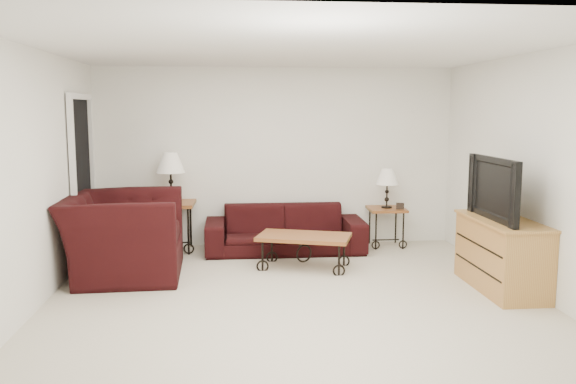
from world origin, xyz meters
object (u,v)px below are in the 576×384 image
object	(u,v)px
lamp_left	(171,178)
tv_stand	(502,254)
side_table_right	(386,227)
backpack	(344,239)
armchair	(124,235)
lamp_right	(387,188)
coffee_table	(304,252)
sofa	(285,229)
television	(503,188)
side_table_left	(172,227)

from	to	relation	value
lamp_left	tv_stand	size ratio (longest dim) A/B	0.53
side_table_right	backpack	world-z (taller)	side_table_right
side_table_right	armchair	world-z (taller)	armchair
armchair	tv_stand	bearing A→B (deg)	-104.86
lamp_right	armchair	distance (m)	3.61
coffee_table	backpack	size ratio (longest dim) A/B	2.70
sofa	coffee_table	world-z (taller)	sofa
backpack	coffee_table	bearing A→B (deg)	-108.91
television	side_table_right	bearing A→B (deg)	-162.00
lamp_left	television	distance (m)	4.22
coffee_table	backpack	world-z (taller)	coffee_table
sofa	backpack	world-z (taller)	sofa
sofa	side_table_right	world-z (taller)	sofa
coffee_table	backpack	xyz separation A→B (m)	(0.61, 0.67, -0.00)
sofa	backpack	bearing A→B (deg)	-15.14
backpack	side_table_right	bearing A→B (deg)	53.36
side_table_left	television	xyz separation A→B (m)	(3.65, -2.10, 0.76)
backpack	lamp_left	bearing A→B (deg)	-166.02
armchair	backpack	bearing A→B (deg)	-76.02
lamp_left	tv_stand	world-z (taller)	lamp_left
side_table_right	armchair	bearing A→B (deg)	-161.02
sofa	backpack	size ratio (longest dim) A/B	5.25
sofa	side_table_left	world-z (taller)	side_table_left
coffee_table	television	bearing A→B (deg)	-27.96
lamp_left	tv_stand	xyz separation A→B (m)	(3.67, -2.10, -0.62)
sofa	armchair	world-z (taller)	armchair
side_table_left	armchair	world-z (taller)	armchair
sofa	tv_stand	world-z (taller)	tv_stand
tv_stand	backpack	xyz separation A→B (m)	(-1.38, 1.72, -0.18)
sofa	lamp_right	world-z (taller)	lamp_right
lamp_left	armchair	distance (m)	1.36
side_table_left	lamp_right	size ratio (longest dim) A/B	1.22
tv_stand	backpack	distance (m)	2.21
side_table_left	side_table_right	bearing A→B (deg)	-0.00
sofa	armchair	size ratio (longest dim) A/B	1.46
side_table_left	side_table_right	distance (m)	2.97
side_table_right	lamp_right	xyz separation A→B (m)	(0.00, 0.00, 0.55)
armchair	television	bearing A→B (deg)	-104.92
side_table_left	tv_stand	world-z (taller)	tv_stand
backpack	armchair	bearing A→B (deg)	-140.39
sofa	side_table_left	xyz separation A→B (m)	(-1.52, 0.18, 0.02)
tv_stand	backpack	world-z (taller)	tv_stand
side_table_right	coffee_table	bearing A→B (deg)	-140.70
television	backpack	bearing A→B (deg)	-141.57
sofa	lamp_right	bearing A→B (deg)	7.09
tv_stand	backpack	size ratio (longest dim) A/B	3.14
side_table_left	coffee_table	world-z (taller)	side_table_left
coffee_table	tv_stand	bearing A→B (deg)	-27.72
tv_stand	armchair	bearing A→B (deg)	167.18
lamp_left	coffee_table	world-z (taller)	lamp_left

